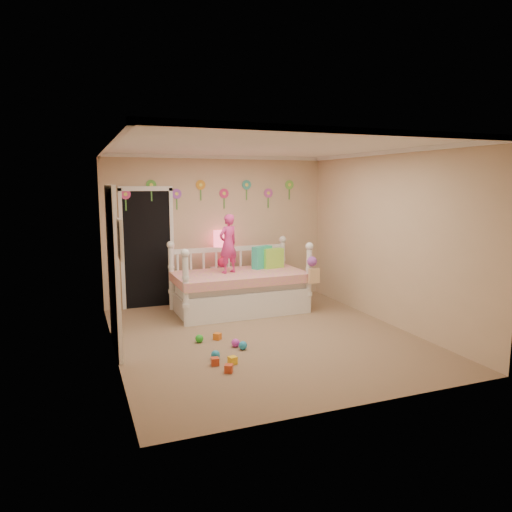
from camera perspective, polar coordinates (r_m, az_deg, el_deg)
name	(u,v)px	position (r m, az deg, el deg)	size (l,w,h in m)	color
floor	(265,337)	(6.73, 1.05, -9.64)	(4.00, 4.50, 0.01)	#7F684C
ceiling	(265,146)	(6.41, 1.12, 13.00)	(4.00, 4.50, 0.01)	white
back_wall	(218,229)	(8.56, -4.60, 3.18)	(4.00, 0.01, 2.60)	tan
left_wall	(111,252)	(5.99, -16.93, 0.46)	(0.01, 4.50, 2.60)	tan
right_wall	(388,238)	(7.43, 15.54, 2.05)	(0.01, 4.50, 2.60)	tan
crown_molding	(265,148)	(6.41, 1.12, 12.73)	(4.00, 4.50, 0.06)	white
daybed	(239,276)	(7.92, -2.01, -2.43)	(2.18, 1.17, 1.18)	white
pillow_turquoise	(262,257)	(8.25, 0.72, -0.15)	(0.38, 0.13, 0.38)	#22AE8C
pillow_lime	(273,258)	(8.28, 2.08, -0.27)	(0.36, 0.13, 0.34)	#99E144
child	(228,244)	(7.79, -3.34, 1.47)	(0.35, 0.23, 0.97)	#E13389
nightstand	(222,285)	(8.54, -4.03, -3.48)	(0.38, 0.29, 0.64)	white
table_lamp	(222,243)	(8.42, -4.09, 1.54)	(0.30, 0.30, 0.65)	#D41C4F
closet_doorway	(148,248)	(8.31, -12.84, 0.98)	(0.90, 0.04, 2.07)	black
flower_decals	(213,193)	(8.48, -5.22, 7.45)	(3.40, 0.02, 0.50)	#B2668C
mirror_closet	(113,268)	(6.33, -16.67, -1.39)	(0.07, 1.30, 2.10)	white
wall_picture	(120,239)	(5.07, -15.96, 1.92)	(0.05, 0.34, 0.42)	white
hanging_bag	(312,271)	(7.75, 6.76, -1.76)	(0.20, 0.16, 0.36)	beige
toy_scatter	(226,349)	(6.10, -3.56, -11.09)	(0.80, 1.30, 0.11)	#996666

